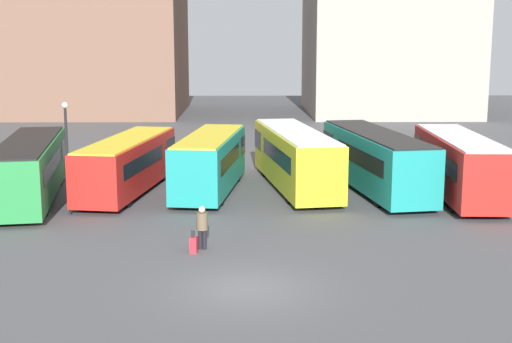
% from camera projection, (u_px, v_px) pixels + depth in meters
% --- Properties ---
extents(ground_plane, '(160.00, 160.00, 0.00)m').
position_uv_depth(ground_plane, '(247.00, 289.00, 23.39)').
color(ground_plane, '#4C4C4F').
extents(bus_0, '(4.36, 12.07, 3.04)m').
position_uv_depth(bus_0, '(29.00, 167.00, 36.06)').
color(bus_0, '#237A38').
rests_on(bus_0, ground_plane).
extents(bus_1, '(4.03, 10.89, 2.89)m').
position_uv_depth(bus_1, '(128.00, 163.00, 37.83)').
color(bus_1, red).
rests_on(bus_1, ground_plane).
extents(bus_2, '(3.70, 9.93, 3.08)m').
position_uv_depth(bus_2, '(210.00, 161.00, 37.85)').
color(bus_2, '#19847F').
rests_on(bus_2, ground_plane).
extents(bus_3, '(4.24, 11.92, 3.19)m').
position_uv_depth(bus_3, '(295.00, 156.00, 38.90)').
color(bus_3, gold).
rests_on(bus_3, ground_plane).
extents(bus_4, '(4.32, 12.19, 3.18)m').
position_uv_depth(bus_4, '(375.00, 159.00, 38.23)').
color(bus_4, '#19847F').
rests_on(bus_4, ground_plane).
extents(bus_5, '(2.90, 10.72, 3.18)m').
position_uv_depth(bus_5, '(459.00, 164.00, 36.66)').
color(bus_5, red).
rests_on(bus_5, ground_plane).
extents(traveler, '(0.49, 0.49, 1.72)m').
position_uv_depth(traveler, '(202.00, 224.00, 27.59)').
color(traveler, black).
rests_on(traveler, ground_plane).
extents(suitcase, '(0.32, 0.45, 0.91)m').
position_uv_depth(suitcase, '(194.00, 244.00, 27.30)').
color(suitcase, '#B7232D').
rests_on(suitcase, ground_plane).
extents(lamp_post_1, '(0.28, 0.28, 5.25)m').
position_uv_depth(lamp_post_1, '(67.00, 149.00, 32.66)').
color(lamp_post_1, black).
rests_on(lamp_post_1, ground_plane).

